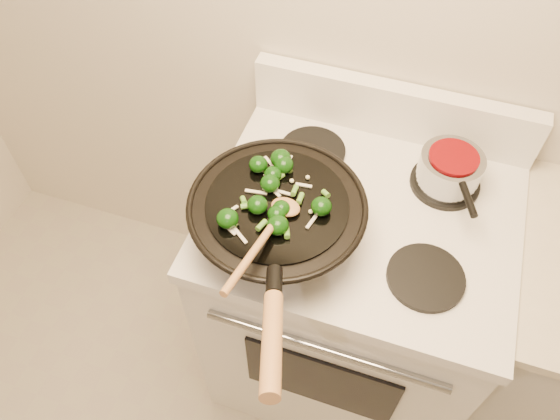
% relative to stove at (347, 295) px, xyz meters
% --- Properties ---
extents(stove, '(0.78, 0.67, 1.08)m').
position_rel_stove_xyz_m(stove, '(0.00, 0.00, 0.00)').
color(stove, white).
rests_on(stove, ground).
extents(wok, '(0.41, 0.66, 0.25)m').
position_rel_stove_xyz_m(wok, '(-0.18, -0.16, 0.53)').
color(wok, black).
rests_on(wok, stove).
extents(stirfry, '(0.23, 0.27, 0.04)m').
position_rel_stove_xyz_m(stirfry, '(-0.19, -0.14, 0.60)').
color(stirfry, '#0C3408').
rests_on(stirfry, wok).
extents(wooden_spoon, '(0.08, 0.30, 0.08)m').
position_rel_stove_xyz_m(wooden_spoon, '(-0.17, -0.24, 0.61)').
color(wooden_spoon, '#AD7644').
rests_on(wooden_spoon, wok).
extents(saucepan, '(0.16, 0.25, 0.10)m').
position_rel_stove_xyz_m(saucepan, '(0.18, 0.15, 0.51)').
color(saucepan, '#92959A').
rests_on(saucepan, stove).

